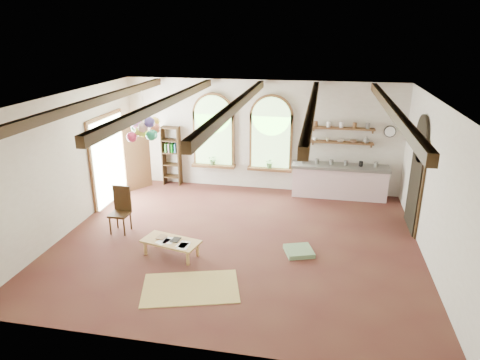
% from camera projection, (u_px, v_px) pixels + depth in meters
% --- Properties ---
extents(floor, '(8.00, 8.00, 0.00)m').
position_uv_depth(floor, '(238.00, 241.00, 9.70)').
color(floor, '#552F23').
rests_on(floor, ground).
extents(ceiling_beams, '(6.20, 6.80, 0.18)m').
position_uv_depth(ceiling_beams, '(237.00, 104.00, 8.66)').
color(ceiling_beams, '#382411').
rests_on(ceiling_beams, ceiling).
extents(window_left, '(1.30, 0.28, 2.20)m').
position_uv_depth(window_left, '(213.00, 133.00, 12.57)').
color(window_left, brown).
rests_on(window_left, floor).
extents(window_right, '(1.30, 0.28, 2.20)m').
position_uv_depth(window_right, '(271.00, 136.00, 12.27)').
color(window_right, brown).
rests_on(window_right, floor).
extents(left_doorway, '(0.10, 1.90, 2.50)m').
position_uv_depth(left_doorway, '(109.00, 160.00, 11.68)').
color(left_doorway, brown).
rests_on(left_doorway, floor).
extents(right_doorway, '(0.10, 1.30, 2.40)m').
position_uv_depth(right_doorway, '(415.00, 184.00, 10.01)').
color(right_doorway, black).
rests_on(right_doorway, floor).
extents(kitchen_counter, '(2.68, 0.62, 0.94)m').
position_uv_depth(kitchen_counter, '(339.00, 181.00, 12.09)').
color(kitchen_counter, beige).
rests_on(kitchen_counter, floor).
extents(wall_shelf_lower, '(1.70, 0.24, 0.04)m').
position_uv_depth(wall_shelf_lower, '(342.00, 142.00, 11.90)').
color(wall_shelf_lower, brown).
rests_on(wall_shelf_lower, wall_back).
extents(wall_shelf_upper, '(1.70, 0.24, 0.04)m').
position_uv_depth(wall_shelf_upper, '(343.00, 128.00, 11.76)').
color(wall_shelf_upper, brown).
rests_on(wall_shelf_upper, wall_back).
extents(wall_clock, '(0.32, 0.04, 0.32)m').
position_uv_depth(wall_clock, '(390.00, 132.00, 11.62)').
color(wall_clock, black).
rests_on(wall_clock, wall_back).
extents(bookshelf, '(0.53, 0.32, 1.80)m').
position_uv_depth(bookshelf, '(172.00, 156.00, 12.95)').
color(bookshelf, '#382411').
rests_on(bookshelf, floor).
extents(coffee_table, '(1.31, 0.82, 0.35)m').
position_uv_depth(coffee_table, '(171.00, 242.00, 8.99)').
color(coffee_table, tan).
rests_on(coffee_table, floor).
extents(side_chair, '(0.44, 0.44, 1.09)m').
position_uv_depth(side_chair, '(121.00, 219.00, 10.06)').
color(side_chair, '#382411').
rests_on(side_chair, floor).
extents(floor_mat, '(2.00, 1.54, 0.02)m').
position_uv_depth(floor_mat, '(191.00, 288.00, 7.94)').
color(floor_mat, tan).
rests_on(floor_mat, floor).
extents(floor_cushion, '(0.72, 0.72, 0.10)m').
position_uv_depth(floor_cushion, '(299.00, 251.00, 9.16)').
color(floor_cushion, '#65865C').
rests_on(floor_cushion, floor).
extents(water_jug_a, '(0.29, 0.29, 0.56)m').
position_uv_depth(water_jug_a, '(368.00, 191.00, 12.03)').
color(water_jug_a, '#517BAE').
rests_on(water_jug_a, floor).
extents(water_jug_b, '(0.33, 0.33, 0.63)m').
position_uv_depth(water_jug_b, '(376.00, 190.00, 11.98)').
color(water_jug_b, '#517BAE').
rests_on(water_jug_b, floor).
extents(balloon_cluster, '(0.78, 0.83, 1.15)m').
position_uv_depth(balloon_cluster, '(144.00, 128.00, 10.08)').
color(balloon_cluster, white).
rests_on(balloon_cluster, floor).
extents(table_book, '(0.21, 0.27, 0.02)m').
position_uv_depth(table_book, '(158.00, 236.00, 9.13)').
color(table_book, olive).
rests_on(table_book, coffee_table).
extents(tablet, '(0.18, 0.25, 0.01)m').
position_uv_depth(tablet, '(176.00, 240.00, 9.00)').
color(tablet, black).
rests_on(tablet, coffee_table).
extents(potted_plant_left, '(0.27, 0.23, 0.30)m').
position_uv_depth(potted_plant_left, '(213.00, 160.00, 12.73)').
color(potted_plant_left, '#598C4C').
rests_on(potted_plant_left, window_left).
extents(potted_plant_right, '(0.27, 0.23, 0.30)m').
position_uv_depth(potted_plant_right, '(270.00, 163.00, 12.43)').
color(potted_plant_right, '#598C4C').
rests_on(potted_plant_right, window_right).
extents(shelf_cup_a, '(0.12, 0.10, 0.10)m').
position_uv_depth(shelf_cup_a, '(315.00, 139.00, 12.01)').
color(shelf_cup_a, white).
rests_on(shelf_cup_a, wall_shelf_lower).
extents(shelf_cup_b, '(0.10, 0.10, 0.09)m').
position_uv_depth(shelf_cup_b, '(328.00, 139.00, 11.94)').
color(shelf_cup_b, beige).
rests_on(shelf_cup_b, wall_shelf_lower).
extents(shelf_bowl_a, '(0.22, 0.22, 0.05)m').
position_uv_depth(shelf_bowl_a, '(340.00, 141.00, 11.89)').
color(shelf_bowl_a, beige).
rests_on(shelf_bowl_a, wall_shelf_lower).
extents(shelf_bowl_b, '(0.20, 0.20, 0.06)m').
position_uv_depth(shelf_bowl_b, '(353.00, 141.00, 11.82)').
color(shelf_bowl_b, '#8C664C').
rests_on(shelf_bowl_b, wall_shelf_lower).
extents(shelf_vase, '(0.18, 0.18, 0.19)m').
position_uv_depth(shelf_vase, '(367.00, 140.00, 11.74)').
color(shelf_vase, slate).
rests_on(shelf_vase, wall_shelf_lower).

